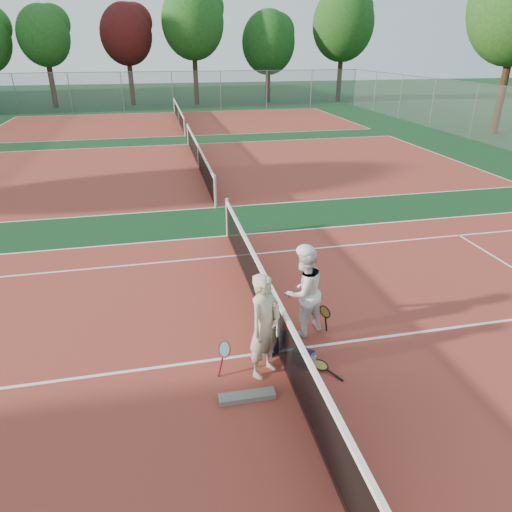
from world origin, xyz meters
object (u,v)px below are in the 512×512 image
Objects in this scene: player_b at (303,292)px; sports_bag_navy at (273,341)px; net_main at (278,327)px; racket_spare at (320,366)px; racket_red at (225,357)px; racket_black_held at (324,320)px; sports_bag_purple at (303,357)px; player_a at (265,326)px; water_bottle at (313,363)px.

player_b reaches higher than sports_bag_navy.
net_main is 18.30× the size of racket_spare.
racket_spare is at bearing -46.27° from sports_bag_navy.
racket_black_held is at bearing -21.86° from racket_red.
racket_red is at bearing -161.25° from net_main.
player_b is 2.84× the size of racket_spare.
sports_bag_purple is (-0.65, -0.78, -0.16)m from racket_black_held.
player_a is 1.09m from water_bottle.
net_main is 1.07m from racket_black_held.
racket_black_held is at bearing 61.15° from water_bottle.
racket_black_held is 1.83× the size of sports_bag_purple.
player_b is 1.04m from sports_bag_navy.
player_b is at bearing 39.96° from net_main.
racket_red reaches higher than racket_spare.
sports_bag_navy is (-0.07, 0.09, -0.35)m from net_main.
player_b is at bearing -13.64° from racket_red.
net_main is at bearing 13.46° from racket_spare.
player_b is at bearing -32.02° from racket_spare.
player_b reaches higher than sports_bag_purple.
racket_red reaches higher than water_bottle.
player_b is 5.28× the size of sports_bag_purple.
net_main is 0.71m from player_a.
net_main is at bearing 128.36° from sports_bag_purple.
net_main reaches higher than racket_spare.
player_b is (0.60, 0.50, 0.34)m from net_main.
player_a reaches higher than water_bottle.
racket_spare is 2.00× the size of water_bottle.
player_a is at bearing 52.18° from racket_spare.
net_main reaches higher than water_bottle.
racket_red is 0.97× the size of racket_black_held.
player_a is 5.52× the size of sports_bag_purple.
player_b is at bearing 31.60° from sports_bag_navy.
water_bottle is at bearing -52.70° from racket_red.
net_main is 26.47× the size of sports_bag_navy.
racket_red reaches higher than sports_bag_navy.
net_main is 33.98× the size of sports_bag_purple.
player_b is 1.35m from racket_spare.
racket_spare is (-0.02, -1.09, -0.81)m from player_b.
player_a is 3.12× the size of racket_red.
racket_spare is at bearing -50.70° from racket_red.
sports_bag_navy is (-0.65, 0.68, 0.12)m from racket_spare.
sports_bag_navy reaches higher than racket_spare.
racket_spare is at bearing -46.34° from player_a.
player_b is (0.95, 0.98, -0.04)m from player_a.
water_bottle reaches higher than racket_spare.
player_a is 1.26m from racket_spare.
racket_black_held is 0.98× the size of racket_spare.
racket_spare is at bearing -34.18° from sports_bag_purple.
player_a is 1.69m from racket_black_held.
racket_black_held reaches higher than sports_bag_navy.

